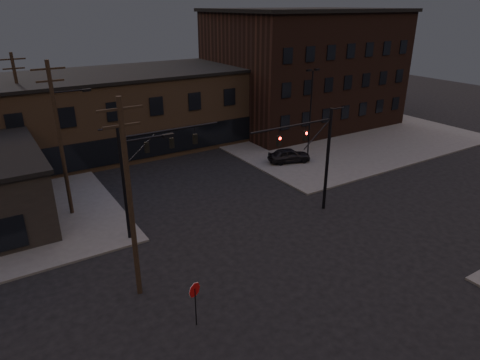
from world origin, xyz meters
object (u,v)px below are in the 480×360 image
at_px(stop_sign, 195,294).
at_px(traffic_signal_far, 142,167).
at_px(parked_car_lot_b, 266,126).
at_px(parked_car_lot_a, 289,155).
at_px(car_crossing, 192,135).
at_px(traffic_signal_near, 317,151).

bearing_deg(stop_sign, traffic_signal_far, 82.68).
xyz_separation_m(stop_sign, parked_car_lot_b, (23.07, 26.29, -1.02)).
relative_size(parked_car_lot_a, car_crossing, 0.83).
distance_m(stop_sign, parked_car_lot_a, 24.52).
bearing_deg(stop_sign, traffic_signal_near, 25.90).
bearing_deg(parked_car_lot_a, parked_car_lot_b, -5.88).
bearing_deg(parked_car_lot_a, stop_sign, 148.56).
bearing_deg(stop_sign, parked_car_lot_a, 40.76).
height_order(traffic_signal_near, parked_car_lot_a, traffic_signal_near).
relative_size(traffic_signal_near, traffic_signal_far, 1.00).
distance_m(stop_sign, car_crossing, 30.67).
xyz_separation_m(traffic_signal_near, stop_sign, (-13.36, -6.49, -3.09)).
distance_m(traffic_signal_near, car_crossing, 21.44).
xyz_separation_m(traffic_signal_near, traffic_signal_far, (-12.07, 3.50, 0.08)).
distance_m(parked_car_lot_b, car_crossing, 9.65).
bearing_deg(traffic_signal_near, car_crossing, 89.61).
xyz_separation_m(stop_sign, parked_car_lot_a, (18.56, 16.00, -0.98)).
height_order(stop_sign, parked_car_lot_b, stop_sign).
bearing_deg(traffic_signal_far, parked_car_lot_a, 19.19).
bearing_deg(traffic_signal_far, car_crossing, 55.14).
xyz_separation_m(traffic_signal_far, stop_sign, (-1.28, -9.99, -3.17)).
bearing_deg(car_crossing, traffic_signal_near, -69.54).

